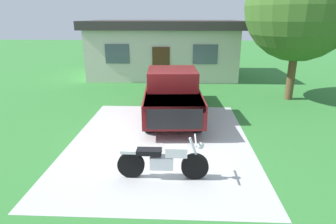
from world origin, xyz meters
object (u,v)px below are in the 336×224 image
motorcycle (163,160)px  shade_tree (300,6)px  pickup_truck (172,91)px  neighbor_house (164,48)px

motorcycle → shade_tree: shade_tree is taller
pickup_truck → neighbor_house: neighbor_house is taller
pickup_truck → neighbor_house: (-0.80, 8.14, 0.84)m
shade_tree → neighbor_house: shade_tree is taller
pickup_truck → shade_tree: (5.49, 2.49, 3.22)m
motorcycle → shade_tree: size_ratio=0.34×
motorcycle → pickup_truck: 4.90m
shade_tree → neighbor_house: bearing=138.1°
motorcycle → pickup_truck: (0.04, 4.88, 0.48)m
pickup_truck → shade_tree: shade_tree is taller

